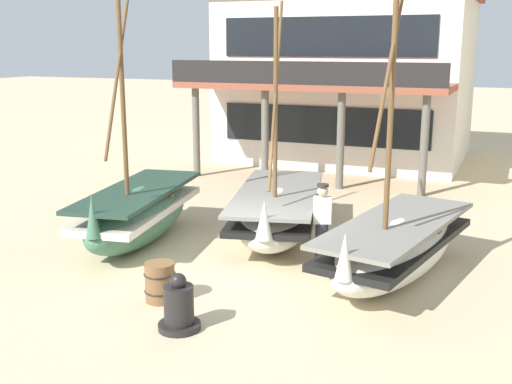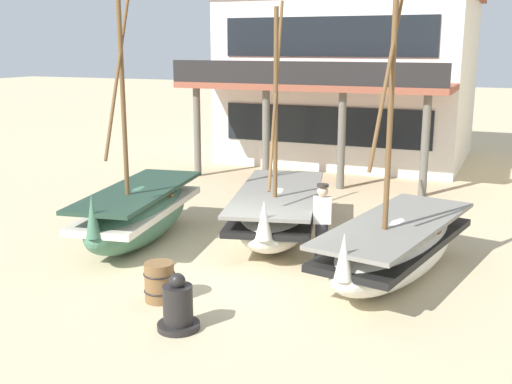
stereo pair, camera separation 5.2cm
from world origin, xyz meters
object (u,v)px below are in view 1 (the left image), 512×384
object	(u,v)px
capstan_winch	(179,307)
wooden_barrel	(160,282)
fishing_boat_centre_large	(139,212)
harbor_building_main	(349,77)
fishing_boat_far_right	(278,211)
fishing_boat_near_left	(395,246)
fisherman_by_hull	(322,225)

from	to	relation	value
capstan_winch	wooden_barrel	distance (m)	1.21
fishing_boat_centre_large	harbor_building_main	distance (m)	13.06
wooden_barrel	harbor_building_main	xyz separation A→B (m)	(-0.74, 15.47, 2.81)
wooden_barrel	fishing_boat_far_right	bearing A→B (deg)	82.93
fishing_boat_near_left	fishing_boat_far_right	size ratio (longest dim) A/B	1.25
capstan_winch	harbor_building_main	size ratio (longest dim) A/B	0.10
fishing_boat_centre_large	capstan_winch	size ratio (longest dim) A/B	6.86
fisherman_by_hull	harbor_building_main	size ratio (longest dim) A/B	0.17
fishing_boat_far_right	fisherman_by_hull	xyz separation A→B (m)	(1.50, -1.44, 0.22)
fishing_boat_centre_large	wooden_barrel	bearing A→B (deg)	-50.98
fishing_boat_near_left	fisherman_by_hull	bearing A→B (deg)	173.77
wooden_barrel	harbor_building_main	distance (m)	15.74
harbor_building_main	fishing_boat_near_left	bearing A→B (deg)	-71.31
fishing_boat_centre_large	fishing_boat_far_right	bearing A→B (deg)	30.41
capstan_winch	wooden_barrel	bearing A→B (deg)	135.54
fishing_boat_far_right	fishing_boat_near_left	bearing A→B (deg)	-27.90
fisherman_by_hull	harbor_building_main	bearing A→B (deg)	102.50
fishing_boat_centre_large	fishing_boat_near_left	bearing A→B (deg)	0.13
capstan_winch	harbor_building_main	xyz separation A→B (m)	(-1.61, 16.32, 2.80)
capstan_winch	harbor_building_main	distance (m)	16.64
harbor_building_main	fisherman_by_hull	bearing A→B (deg)	-77.50
fishing_boat_near_left	fisherman_by_hull	world-z (taller)	fishing_boat_near_left
wooden_barrel	harbor_building_main	world-z (taller)	harbor_building_main
fisherman_by_hull	capstan_winch	bearing A→B (deg)	-107.39
fishing_boat_near_left	fishing_boat_centre_large	world-z (taller)	fishing_boat_near_left
fishing_boat_near_left	wooden_barrel	world-z (taller)	fishing_boat_near_left
fishing_boat_near_left	capstan_winch	xyz separation A→B (m)	(-2.70, -3.59, -0.27)
fishing_boat_near_left	fishing_boat_centre_large	bearing A→B (deg)	-179.87
fishing_boat_far_right	wooden_barrel	size ratio (longest dim) A/B	7.64
fisherman_by_hull	wooden_barrel	bearing A→B (deg)	-125.09
fishing_boat_far_right	fishing_boat_centre_large	bearing A→B (deg)	-149.59
fishing_boat_far_right	wooden_barrel	bearing A→B (deg)	-97.07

